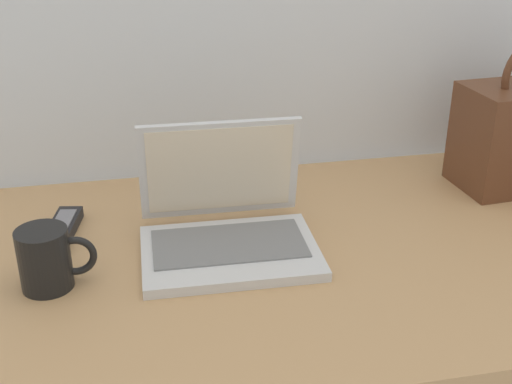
{
  "coord_description": "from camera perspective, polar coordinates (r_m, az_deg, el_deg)",
  "views": [
    {
      "loc": [
        -0.26,
        -1.02,
        0.64
      ],
      "look_at": [
        -0.05,
        0.0,
        0.15
      ],
      "focal_mm": 46.81,
      "sensor_mm": 36.0,
      "label": 1
    }
  ],
  "objects": [
    {
      "name": "laptop",
      "position": [
        1.2,
        -2.54,
        -2.62
      ],
      "size": [
        0.32,
        0.27,
        0.22
      ],
      "color": "silver",
      "rests_on": "desk"
    },
    {
      "name": "desk",
      "position": [
        1.22,
        2.22,
        -5.57
      ],
      "size": [
        1.6,
        0.76,
        0.03
      ],
      "color": "tan",
      "rests_on": "ground"
    },
    {
      "name": "remote_control_near",
      "position": [
        1.3,
        -16.28,
        -3.13
      ],
      "size": [
        0.08,
        0.17,
        0.02
      ],
      "color": "black",
      "rests_on": "desk"
    },
    {
      "name": "coffee_mug",
      "position": [
        1.13,
        -17.44,
        -5.47
      ],
      "size": [
        0.13,
        0.08,
        0.1
      ],
      "color": "black",
      "rests_on": "desk"
    }
  ]
}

